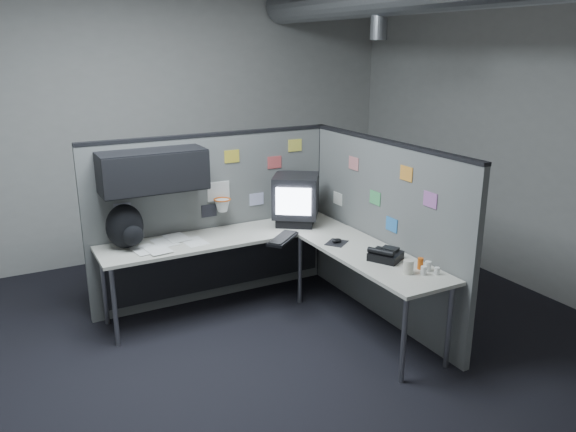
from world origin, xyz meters
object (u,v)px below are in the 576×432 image
monitor (296,199)px  keyboard (283,239)px  phone (385,255)px  desk (263,252)px  backpack (126,227)px

monitor → keyboard: monitor is taller
monitor → phone: bearing=-92.4°
desk → backpack: bearing=162.0°
phone → keyboard: bearing=102.6°
monitor → backpack: bearing=167.9°
backpack → keyboard: bearing=-16.6°
backpack → monitor: bearing=1.1°
keyboard → phone: bearing=-52.8°
desk → monitor: bearing=31.2°
keyboard → phone: size_ratio=1.30×
phone → backpack: backpack is taller
desk → keyboard: keyboard is taller
desk → monitor: (0.50, 0.30, 0.36)m
monitor → keyboard: size_ratio=1.44×
desk → phone: size_ratio=7.36×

